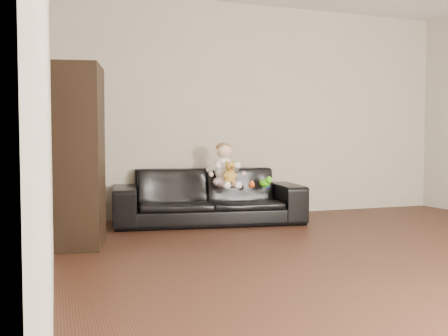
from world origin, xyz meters
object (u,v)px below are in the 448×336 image
object	(u,v)px
sofa	(208,196)
teddy_bear	(230,173)
baby	(224,168)
toy_green	(265,183)
cabinet	(79,157)
toy_blue_disc	(266,187)
toy_rattle	(252,185)

from	to	relation	value
sofa	teddy_bear	xyz separation A→B (m)	(0.16, -0.27, 0.27)
baby	sofa	bearing A→B (deg)	134.45
teddy_bear	toy_green	xyz separation A→B (m)	(0.44, 0.07, -0.13)
baby	teddy_bear	bearing A→B (deg)	-94.96
toy_green	cabinet	bearing A→B (deg)	-161.66
cabinet	baby	size ratio (longest dim) A/B	3.09
baby	toy_green	xyz separation A→B (m)	(0.45, -0.08, -0.17)
cabinet	baby	bearing A→B (deg)	36.93
baby	toy_blue_disc	world-z (taller)	baby
toy_rattle	toy_blue_disc	size ratio (longest dim) A/B	0.69
baby	toy_green	size ratio (longest dim) A/B	3.58
toy_green	toy_blue_disc	size ratio (longest dim) A/B	1.38
sofa	toy_blue_disc	world-z (taller)	sofa
sofa	cabinet	xyz separation A→B (m)	(-1.42, -0.86, 0.47)
cabinet	toy_rattle	bearing A→B (deg)	31.02
sofa	teddy_bear	size ratio (longest dim) A/B	8.50
toy_green	toy_blue_disc	xyz separation A→B (m)	(0.03, 0.03, -0.04)
baby	teddy_bear	xyz separation A→B (m)	(0.01, -0.15, -0.04)
toy_green	teddy_bear	bearing A→B (deg)	-170.28
teddy_bear	toy_rattle	world-z (taller)	teddy_bear
baby	toy_green	distance (m)	0.49
cabinet	toy_blue_disc	xyz separation A→B (m)	(2.04, 0.70, -0.37)
cabinet	baby	distance (m)	1.75
teddy_bear	toy_green	bearing A→B (deg)	-3.83
sofa	teddy_bear	bearing A→B (deg)	-51.34
teddy_bear	toy_blue_disc	bearing A→B (deg)	-0.76
baby	toy_blue_disc	bearing A→B (deg)	-14.55
teddy_bear	toy_rattle	size ratio (longest dim) A/B	3.49
cabinet	toy_rattle	distance (m)	2.00
cabinet	sofa	bearing A→B (deg)	42.72
cabinet	baby	world-z (taller)	cabinet
cabinet	toy_blue_disc	size ratio (longest dim) A/B	15.31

